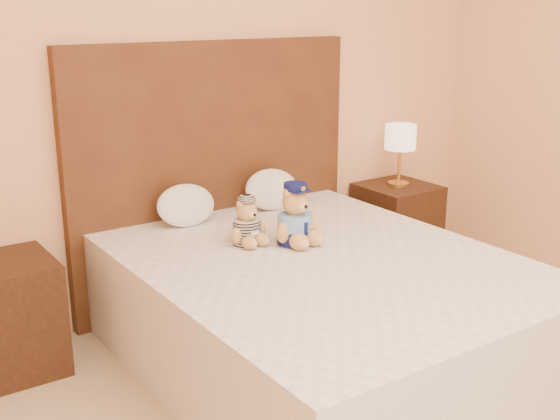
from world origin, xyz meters
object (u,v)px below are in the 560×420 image
object	(u,v)px
bed	(321,313)
nightstand_right	(396,225)
pillow_right	(272,187)
teddy_prisoner	(247,221)
pillow_left	(186,203)
nightstand_left	(7,317)
lamp	(400,140)
teddy_police	(295,214)

from	to	relation	value
bed	nightstand_right	distance (m)	1.48
nightstand_right	pillow_right	bearing A→B (deg)	178.24
teddy_prisoner	pillow_left	size ratio (longest dim) A/B	0.71
bed	nightstand_left	world-z (taller)	same
nightstand_left	lamp	size ratio (longest dim) A/B	1.38
bed	teddy_prisoner	xyz separation A→B (m)	(-0.18, 0.37, 0.39)
nightstand_right	pillow_left	distance (m)	1.58
lamp	teddy_prisoner	bearing A→B (deg)	-163.42
teddy_police	nightstand_left	bearing A→B (deg)	151.56
lamp	pillow_right	xyz separation A→B (m)	(-0.98, 0.03, -0.18)
teddy_prisoner	nightstand_left	bearing A→B (deg)	153.52
lamp	pillow_right	distance (m)	0.99
lamp	pillow_left	distance (m)	1.54
teddy_prisoner	pillow_left	distance (m)	0.47
pillow_right	teddy_police	bearing A→B (deg)	-113.56
lamp	teddy_police	xyz separation A→B (m)	(-1.23, -0.55, -0.15)
nightstand_left	teddy_police	distance (m)	1.45
pillow_right	nightstand_left	bearing A→B (deg)	-178.87
bed	nightstand_right	bearing A→B (deg)	32.62
nightstand_right	teddy_prisoner	size ratio (longest dim) A/B	2.33
bed	pillow_left	world-z (taller)	pillow_left
lamp	teddy_police	distance (m)	1.36
bed	pillow_left	bearing A→B (deg)	108.61
lamp	pillow_right	world-z (taller)	lamp
pillow_left	pillow_right	xyz separation A→B (m)	(0.55, 0.00, 0.01)
nightstand_left	teddy_prisoner	xyz separation A→B (m)	(1.07, -0.43, 0.39)
teddy_police	pillow_right	xyz separation A→B (m)	(0.25, 0.58, -0.03)
pillow_left	pillow_right	size ratio (longest dim) A/B	0.96
teddy_police	pillow_left	bearing A→B (deg)	112.34
bed	teddy_police	world-z (taller)	teddy_police
bed	lamp	world-z (taller)	lamp
nightstand_right	teddy_prisoner	world-z (taller)	teddy_prisoner
lamp	pillow_right	bearing A→B (deg)	178.24
nightstand_left	teddy_prisoner	world-z (taller)	teddy_prisoner
pillow_left	bed	bearing A→B (deg)	-71.39
nightstand_left	pillow_left	size ratio (longest dim) A/B	1.65
nightstand_left	pillow_right	bearing A→B (deg)	1.13
nightstand_left	teddy_prisoner	bearing A→B (deg)	-21.68
teddy_police	teddy_prisoner	xyz separation A→B (m)	(-0.20, 0.13, -0.03)
nightstand_left	lamp	distance (m)	2.56
teddy_police	pillow_right	bearing A→B (deg)	61.48
bed	pillow_right	xyz separation A→B (m)	(0.27, 0.83, 0.40)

